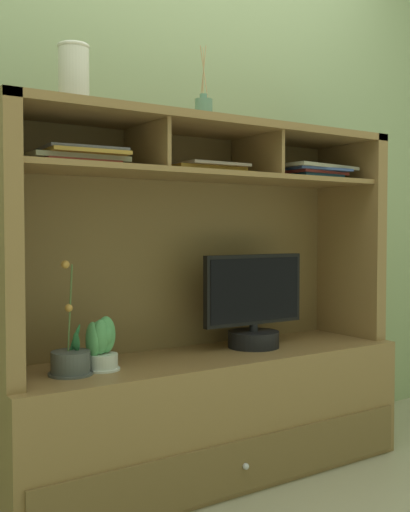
{
  "coord_description": "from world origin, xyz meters",
  "views": [
    {
      "loc": [
        -1.37,
        -2.04,
        0.98
      ],
      "look_at": [
        0.0,
        0.0,
        0.88
      ],
      "focal_mm": 43.51,
      "sensor_mm": 36.0,
      "label": 1
    }
  ],
  "objects_px": {
    "magazine_stack_centre": "(311,172)",
    "diffuser_bottle": "(204,110)",
    "magazine_stack_left": "(206,169)",
    "magazine_stack_right": "(79,157)",
    "tv_monitor": "(254,309)",
    "ceramic_vase": "(74,75)",
    "potted_fern": "(101,344)",
    "potted_orchid": "(71,361)",
    "media_console": "(204,373)"
  },
  "relations": [
    {
      "from": "magazine_stack_centre",
      "to": "media_console",
      "type": "bearing_deg",
      "value": 176.22
    },
    {
      "from": "diffuser_bottle",
      "to": "ceramic_vase",
      "type": "xyz_separation_m",
      "value": [
        -0.55,
        -0.02,
        0.05
      ]
    },
    {
      "from": "media_console",
      "to": "potted_fern",
      "type": "bearing_deg",
      "value": -173.7
    },
    {
      "from": "magazine_stack_left",
      "to": "magazine_stack_right",
      "type": "bearing_deg",
      "value": -177.77
    },
    {
      "from": "media_console",
      "to": "magazine_stack_centre",
      "type": "distance_m",
      "value": 0.99
    },
    {
      "from": "diffuser_bottle",
      "to": "ceramic_vase",
      "type": "relative_size",
      "value": 1.42
    },
    {
      "from": "media_console",
      "to": "potted_fern",
      "type": "height_order",
      "value": "media_console"
    },
    {
      "from": "potted_orchid",
      "to": "magazine_stack_right",
      "type": "bearing_deg",
      "value": 45.91
    },
    {
      "from": "magazine_stack_left",
      "to": "diffuser_bottle",
      "type": "distance_m",
      "value": 0.23
    },
    {
      "from": "magazine_stack_right",
      "to": "diffuser_bottle",
      "type": "xyz_separation_m",
      "value": [
        0.52,
        -0.0,
        0.22
      ]
    },
    {
      "from": "tv_monitor",
      "to": "ceramic_vase",
      "type": "xyz_separation_m",
      "value": [
        -0.79,
        -0.01,
        0.86
      ]
    },
    {
      "from": "media_console",
      "to": "tv_monitor",
      "type": "relative_size",
      "value": 3.45
    },
    {
      "from": "potted_orchid",
      "to": "magazine_stack_centre",
      "type": "bearing_deg",
      "value": 1.09
    },
    {
      "from": "media_console",
      "to": "ceramic_vase",
      "type": "height_order",
      "value": "ceramic_vase"
    },
    {
      "from": "potted_orchid",
      "to": "diffuser_bottle",
      "type": "distance_m",
      "value": 1.09
    },
    {
      "from": "tv_monitor",
      "to": "potted_fern",
      "type": "relative_size",
      "value": 2.57
    },
    {
      "from": "magazine_stack_left",
      "to": "magazine_stack_right",
      "type": "distance_m",
      "value": 0.55
    },
    {
      "from": "potted_fern",
      "to": "magazine_stack_centre",
      "type": "xyz_separation_m",
      "value": [
        1.01,
        0.02,
        0.66
      ]
    },
    {
      "from": "ceramic_vase",
      "to": "media_console",
      "type": "bearing_deg",
      "value": 2.07
    },
    {
      "from": "potted_orchid",
      "to": "magazine_stack_left",
      "type": "distance_m",
      "value": 0.93
    },
    {
      "from": "potted_fern",
      "to": "magazine_stack_right",
      "type": "distance_m",
      "value": 0.66
    },
    {
      "from": "magazine_stack_centre",
      "to": "magazine_stack_left",
      "type": "bearing_deg",
      "value": 173.03
    },
    {
      "from": "magazine_stack_right",
      "to": "diffuser_bottle",
      "type": "relative_size",
      "value": 1.18
    },
    {
      "from": "media_console",
      "to": "magazine_stack_right",
      "type": "relative_size",
      "value": 4.82
    },
    {
      "from": "potted_orchid",
      "to": "diffuser_bottle",
      "type": "height_order",
      "value": "diffuser_bottle"
    },
    {
      "from": "magazine_stack_left",
      "to": "magazine_stack_right",
      "type": "xyz_separation_m",
      "value": [
        -0.55,
        -0.02,
        0.01
      ]
    },
    {
      "from": "magazine_stack_right",
      "to": "potted_fern",
      "type": "bearing_deg",
      "value": -47.31
    },
    {
      "from": "potted_orchid",
      "to": "magazine_stack_centre",
      "type": "relative_size",
      "value": 0.95
    },
    {
      "from": "magazine_stack_right",
      "to": "tv_monitor",
      "type": "bearing_deg",
      "value": -1.55
    },
    {
      "from": "ceramic_vase",
      "to": "potted_fern",
      "type": "bearing_deg",
      "value": -22.06
    },
    {
      "from": "magazine_stack_right",
      "to": "diffuser_bottle",
      "type": "bearing_deg",
      "value": -0.54
    },
    {
      "from": "magazine_stack_left",
      "to": "magazine_stack_centre",
      "type": "distance_m",
      "value": 0.52
    },
    {
      "from": "media_console",
      "to": "magazine_stack_centre",
      "type": "relative_size",
      "value": 4.09
    },
    {
      "from": "tv_monitor",
      "to": "magazine_stack_right",
      "type": "relative_size",
      "value": 1.4
    },
    {
      "from": "media_console",
      "to": "diffuser_bottle",
      "type": "distance_m",
      "value": 1.05
    },
    {
      "from": "tv_monitor",
      "to": "magazine_stack_right",
      "type": "bearing_deg",
      "value": 178.45
    },
    {
      "from": "potted_orchid",
      "to": "magazine_stack_centre",
      "type": "distance_m",
      "value": 1.33
    },
    {
      "from": "potted_fern",
      "to": "media_console",
      "type": "bearing_deg",
      "value": 6.3
    },
    {
      "from": "tv_monitor",
      "to": "magazine_stack_left",
      "type": "height_order",
      "value": "magazine_stack_left"
    },
    {
      "from": "tv_monitor",
      "to": "ceramic_vase",
      "type": "distance_m",
      "value": 1.17
    },
    {
      "from": "magazine_stack_left",
      "to": "ceramic_vase",
      "type": "bearing_deg",
      "value": -175.32
    },
    {
      "from": "media_console",
      "to": "potted_orchid",
      "type": "bearing_deg",
      "value": -174.4
    },
    {
      "from": "potted_fern",
      "to": "magazine_stack_centre",
      "type": "distance_m",
      "value": 1.21
    },
    {
      "from": "magazine_stack_left",
      "to": "ceramic_vase",
      "type": "height_order",
      "value": "ceramic_vase"
    },
    {
      "from": "magazine_stack_centre",
      "to": "diffuser_bottle",
      "type": "height_order",
      "value": "diffuser_bottle"
    },
    {
      "from": "diffuser_bottle",
      "to": "tv_monitor",
      "type": "bearing_deg",
      "value": -3.72
    },
    {
      "from": "magazine_stack_centre",
      "to": "potted_orchid",
      "type": "bearing_deg",
      "value": -178.91
    },
    {
      "from": "potted_orchid",
      "to": "magazine_stack_right",
      "type": "xyz_separation_m",
      "value": [
        0.06,
        0.06,
        0.7
      ]
    },
    {
      "from": "tv_monitor",
      "to": "magazine_stack_centre",
      "type": "xyz_separation_m",
      "value": [
        0.3,
        -0.02,
        0.59
      ]
    },
    {
      "from": "ceramic_vase",
      "to": "magazine_stack_right",
      "type": "bearing_deg",
      "value": 45.09
    }
  ]
}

